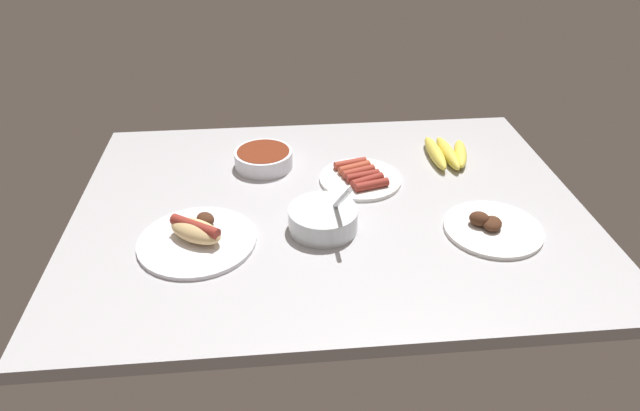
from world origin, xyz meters
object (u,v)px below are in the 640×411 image
(plate_hotdog_assembled, at_px, (197,236))
(bowl_coleslaw, at_px, (323,218))
(bowl_chili, at_px, (264,158))
(banana_bunch, at_px, (447,153))
(plate_sausages, at_px, (360,177))
(plate_grilled_meat, at_px, (492,227))

(plate_hotdog_assembled, bearing_deg, bowl_coleslaw, 5.45)
(bowl_chili, height_order, banana_bunch, bowl_chili)
(plate_hotdog_assembled, height_order, banana_bunch, plate_hotdog_assembled)
(bowl_coleslaw, relative_size, plate_hotdog_assembled, 0.61)
(bowl_chili, relative_size, banana_bunch, 0.83)
(bowl_coleslaw, distance_m, plate_sausages, 0.23)
(plate_grilled_meat, bearing_deg, plate_hotdog_assembled, 178.58)
(plate_sausages, bearing_deg, banana_bunch, 20.52)
(bowl_coleslaw, xyz_separation_m, banana_bunch, (0.37, 0.29, -0.01))
(bowl_coleslaw, distance_m, plate_grilled_meat, 0.37)
(plate_hotdog_assembled, bearing_deg, plate_grilled_meat, -1.42)
(bowl_coleslaw, bearing_deg, banana_bunch, 38.75)
(bowl_chili, relative_size, plate_hotdog_assembled, 0.60)
(plate_sausages, distance_m, bowl_chili, 0.26)
(plate_grilled_meat, relative_size, bowl_chili, 1.41)
(plate_grilled_meat, height_order, plate_hotdog_assembled, plate_hotdog_assembled)
(plate_grilled_meat, distance_m, banana_bunch, 0.34)
(bowl_chili, height_order, plate_hotdog_assembled, plate_hotdog_assembled)
(plate_grilled_meat, distance_m, plate_hotdog_assembled, 0.65)
(plate_hotdog_assembled, bearing_deg, bowl_chili, 65.90)
(plate_hotdog_assembled, xyz_separation_m, banana_bunch, (0.64, 0.32, 0.00))
(bowl_coleslaw, bearing_deg, plate_hotdog_assembled, -174.55)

